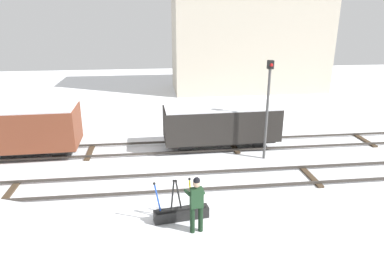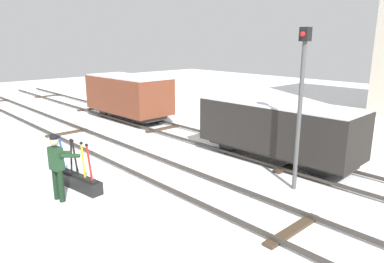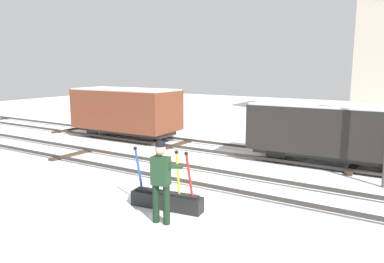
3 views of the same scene
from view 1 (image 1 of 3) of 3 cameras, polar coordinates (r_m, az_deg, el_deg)
ground_plane at (r=13.80m, az=-4.07°, el=-8.73°), size 60.00×60.00×0.00m
track_main_line at (r=13.75m, az=-4.08°, el=-8.32°), size 44.00×1.94×0.18m
track_siding_near at (r=17.15m, az=-4.73°, el=-2.67°), size 44.00×1.94×0.18m
switch_lever_frame at (r=11.60m, az=-1.77°, el=-13.04°), size 1.83×0.60×1.45m
rail_worker at (r=10.62m, az=0.71°, el=-11.31°), size 0.61×0.75×1.84m
signal_post at (r=15.65m, az=12.32°, el=4.82°), size 0.24×0.32×4.49m
apartment_building at (r=30.70m, az=9.50°, el=17.55°), size 13.00×5.42×11.59m
freight_car_near_switch at (r=17.09m, az=4.77°, el=1.26°), size 5.62×2.09×2.10m
freight_car_far_end at (r=17.75m, az=-26.11°, el=0.43°), size 5.05×2.31×2.35m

